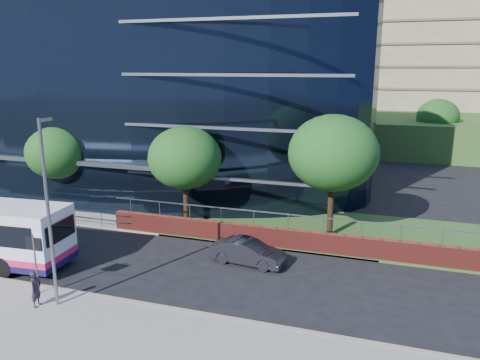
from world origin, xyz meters
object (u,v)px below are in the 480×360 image
(pedestrian, at_px, (36,289))
(tree_far_c, at_px, (185,158))
(parked_car, at_px, (248,252))
(streetlight_east, at_px, (48,209))
(tree_far_b, at_px, (57,153))
(tree_far_d, at_px, (333,153))
(street_sign, at_px, (35,251))
(tree_dist_e, at_px, (438,117))

(pedestrian, bearing_deg, tree_far_c, -17.00)
(tree_far_c, bearing_deg, parked_car, -38.16)
(streetlight_east, distance_m, pedestrian, 3.59)
(tree_far_b, height_order, pedestrian, tree_far_b)
(parked_car, relative_size, pedestrian, 2.47)
(tree_far_d, relative_size, pedestrian, 4.66)
(street_sign, relative_size, tree_far_c, 0.43)
(pedestrian, bearing_deg, streetlight_east, -69.97)
(pedestrian, bearing_deg, tree_far_d, -48.98)
(pedestrian, bearing_deg, tree_far_b, 25.92)
(tree_far_d, height_order, streetlight_east, streetlight_east)
(tree_dist_e, bearing_deg, parked_car, -108.14)
(tree_far_d, height_order, pedestrian, tree_far_d)
(tree_far_d, xyz_separation_m, pedestrian, (-10.73, -12.57, -4.24))
(streetlight_east, height_order, pedestrian, streetlight_east)
(street_sign, distance_m, tree_far_d, 16.61)
(street_sign, xyz_separation_m, pedestrian, (0.77, -0.98, -1.20))
(street_sign, height_order, tree_dist_e, tree_dist_e)
(tree_far_c, xyz_separation_m, tree_dist_e, (17.00, 31.00, 0.00))
(tree_far_c, relative_size, tree_far_d, 0.87)
(streetlight_east, distance_m, parked_car, 10.17)
(streetlight_east, bearing_deg, street_sign, 158.64)
(street_sign, relative_size, pedestrian, 1.75)
(streetlight_east, bearing_deg, pedestrian, -151.48)
(street_sign, bearing_deg, tree_dist_e, 64.88)
(tree_far_b, bearing_deg, streetlight_east, -52.37)
(streetlight_east, bearing_deg, tree_far_b, 127.63)
(tree_far_c, bearing_deg, streetlight_east, -95.11)
(tree_far_d, bearing_deg, street_sign, -134.78)
(tree_far_d, bearing_deg, streetlight_east, -129.40)
(tree_far_c, height_order, tree_far_d, tree_far_d)
(tree_far_c, xyz_separation_m, streetlight_east, (-1.00, -11.17, -0.10))
(tree_far_b, xyz_separation_m, parked_car, (15.44, -4.78, -3.56))
(street_sign, bearing_deg, pedestrian, -51.97)
(street_sign, bearing_deg, tree_far_c, 76.71)
(tree_far_c, bearing_deg, tree_dist_e, 61.26)
(tree_far_b, xyz_separation_m, streetlight_east, (9.00, -11.67, 0.23))
(tree_far_b, xyz_separation_m, tree_far_c, (10.00, -0.50, 0.33))
(tree_far_b, xyz_separation_m, tree_dist_e, (27.00, 30.50, 0.33))
(tree_far_b, relative_size, parked_car, 1.53)
(tree_far_b, xyz_separation_m, pedestrian, (8.27, -12.07, -3.26))
(tree_far_c, relative_size, parked_car, 1.65)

